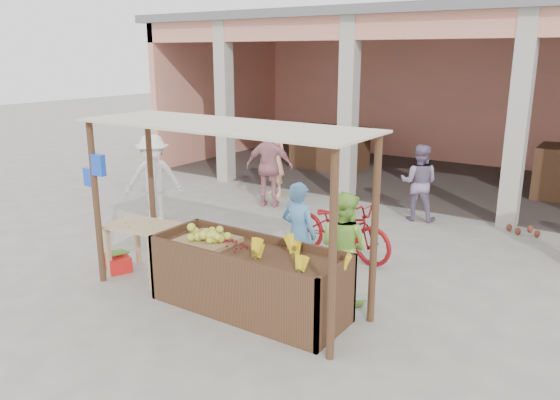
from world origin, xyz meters
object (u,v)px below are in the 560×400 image
Objects in this scene: fruit_stall at (249,281)px; red_crate at (118,263)px; motorcycle at (339,226)px; side_table at (143,233)px; vendor_green at (344,244)px; vendor_blue at (299,231)px.

red_crate is (-2.49, -0.05, -0.28)m from fruit_stall.
motorcycle is at bearing 88.33° from fruit_stall.
fruit_stall is 2.35× the size of side_table.
fruit_stall is 1.64× the size of vendor_green.
fruit_stall is 1.35m from vendor_green.
vendor_blue reaches higher than motorcycle.
motorcycle is at bearing 38.74° from side_table.
vendor_green reaches higher than side_table.
vendor_green is at bearing -144.94° from motorcycle.
side_table is (-1.97, 0.02, 0.28)m from fruit_stall.
red_crate is 2.91m from vendor_blue.
fruit_stall is at bearing 85.09° from vendor_blue.
red_crate is (-0.52, -0.08, -0.56)m from side_table.
vendor_green is (0.74, -0.06, -0.02)m from vendor_blue.
fruit_stall is 1.59× the size of vendor_blue.
red_crate is 3.54m from motorcycle.
red_crate is at bearing 138.86° from motorcycle.
vendor_blue is (2.61, 1.07, 0.70)m from red_crate.
side_table is 0.55× the size of motorcycle.
vendor_green is at bearing 47.90° from fruit_stall.
motorcycle is (-0.80, 1.40, -0.27)m from vendor_green.
vendor_green reaches higher than red_crate.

